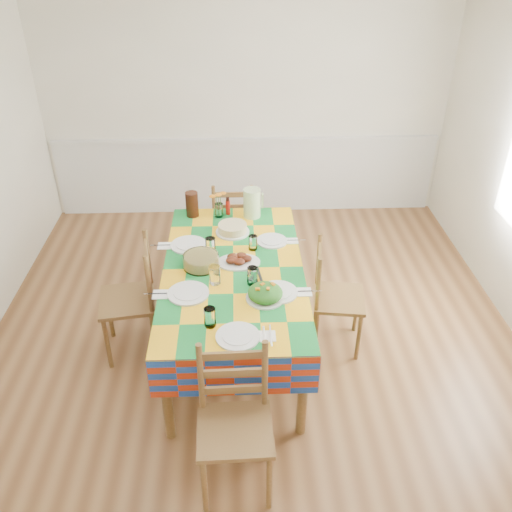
{
  "coord_description": "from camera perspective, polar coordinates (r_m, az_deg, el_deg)",
  "views": [
    {
      "loc": [
        -0.12,
        -3.43,
        3.07
      ],
      "look_at": [
        0.02,
        0.02,
        0.89
      ],
      "focal_mm": 38.0,
      "sensor_mm": 36.0,
      "label": 1
    }
  ],
  "objects": [
    {
      "name": "chair_near",
      "position": [
        3.38,
        -2.26,
        -17.24
      ],
      "size": [
        0.46,
        0.44,
        1.0
      ],
      "rotation": [
        0.0,
        0.0,
        0.03
      ],
      "color": "brown",
      "rests_on": "room"
    },
    {
      "name": "cake",
      "position": [
        4.59,
        -2.49,
        2.88
      ],
      "size": [
        0.29,
        0.29,
        0.08
      ],
      "color": "white",
      "rests_on": "dining_table"
    },
    {
      "name": "tea_pitcher",
      "position": [
        4.86,
        -6.75,
        5.44
      ],
      "size": [
        0.11,
        0.11,
        0.23
      ],
      "primitive_type": "cylinder",
      "color": "black",
      "rests_on": "dining_table"
    },
    {
      "name": "serving_utensils",
      "position": [
        4.06,
        -0.06,
        -1.97
      ],
      "size": [
        0.15,
        0.34,
        0.01
      ],
      "color": "black",
      "rests_on": "dining_table"
    },
    {
      "name": "salad_platter",
      "position": [
        3.8,
        0.98,
        -3.97
      ],
      "size": [
        0.27,
        0.27,
        0.12
      ],
      "color": "white",
      "rests_on": "dining_table"
    },
    {
      "name": "wainscot",
      "position": [
        6.45,
        -1.0,
        8.71
      ],
      "size": [
        4.41,
        0.06,
        0.92
      ],
      "color": "silver",
      "rests_on": "room"
    },
    {
      "name": "setting_right_far",
      "position": [
        4.43,
        1.04,
        1.55
      ],
      "size": [
        0.48,
        0.28,
        0.12
      ],
      "rotation": [
        0.0,
        0.0,
        -1.57
      ],
      "color": "white",
      "rests_on": "dining_table"
    },
    {
      "name": "setting_left_near",
      "position": [
        3.91,
        -6.23,
        -3.2
      ],
      "size": [
        0.54,
        0.32,
        0.14
      ],
      "rotation": [
        0.0,
        0.0,
        1.57
      ],
      "color": "white",
      "rests_on": "dining_table"
    },
    {
      "name": "hot_sauce",
      "position": [
        4.87,
        -2.98,
        5.29
      ],
      "size": [
        0.04,
        0.04,
        0.17
      ],
      "primitive_type": "cylinder",
      "color": "#B5160E",
      "rests_on": "dining_table"
    },
    {
      "name": "dining_table",
      "position": [
        4.19,
        -2.39,
        -2.25
      ],
      "size": [
        1.08,
        2.0,
        0.78
      ],
      "color": "brown",
      "rests_on": "room"
    },
    {
      "name": "green_pitcher",
      "position": [
        4.81,
        -0.43,
        5.6
      ],
      "size": [
        0.15,
        0.15,
        0.26
      ],
      "primitive_type": "cylinder",
      "color": "#BCDE9C",
      "rests_on": "dining_table"
    },
    {
      "name": "setting_right_near",
      "position": [
        3.89,
        1.43,
        -3.17
      ],
      "size": [
        0.53,
        0.31,
        0.14
      ],
      "rotation": [
        0.0,
        0.0,
        -1.57
      ],
      "color": "white",
      "rests_on": "dining_table"
    },
    {
      "name": "meat_platter",
      "position": [
        4.19,
        -1.87,
        -0.45
      ],
      "size": [
        0.34,
        0.24,
        0.07
      ],
      "color": "white",
      "rests_on": "dining_table"
    },
    {
      "name": "setting_left_far",
      "position": [
        4.39,
        -6.38,
        1.13
      ],
      "size": [
        0.54,
        0.32,
        0.14
      ],
      "rotation": [
        0.0,
        0.0,
        1.57
      ],
      "color": "white",
      "rests_on": "dining_table"
    },
    {
      "name": "chair_far",
      "position": [
        5.39,
        -2.38,
        3.37
      ],
      "size": [
        0.42,
        0.4,
        0.94
      ],
      "rotation": [
        0.0,
        0.0,
        3.14
      ],
      "color": "brown",
      "rests_on": "room"
    },
    {
      "name": "pasta_bowl",
      "position": [
        4.15,
        -5.8,
        -0.52
      ],
      "size": [
        0.28,
        0.28,
        0.1
      ],
      "color": "white",
      "rests_on": "dining_table"
    },
    {
      "name": "chair_right",
      "position": [
        4.4,
        8.18,
        -4.38
      ],
      "size": [
        0.45,
        0.47,
        0.95
      ],
      "rotation": [
        0.0,
        0.0,
        1.43
      ],
      "color": "brown",
      "rests_on": "room"
    },
    {
      "name": "chair_left",
      "position": [
        4.39,
        -12.81,
        -4.47
      ],
      "size": [
        0.49,
        0.5,
        1.01
      ],
      "rotation": [
        0.0,
        0.0,
        -1.42
      ],
      "color": "brown",
      "rests_on": "room"
    },
    {
      "name": "flower_vase",
      "position": [
        4.82,
        -3.94,
        5.22
      ],
      "size": [
        0.15,
        0.13,
        0.24
      ],
      "color": "white",
      "rests_on": "dining_table"
    },
    {
      "name": "room",
      "position": [
        3.84,
        -0.22,
        5.71
      ],
      "size": [
        4.58,
        5.08,
        2.78
      ],
      "color": "brown",
      "rests_on": "ground"
    },
    {
      "name": "name_card",
      "position": [
        3.38,
        -2.26,
        -10.23
      ],
      "size": [
        0.08,
        0.02,
        0.02
      ],
      "primitive_type": "cube",
      "color": "white",
      "rests_on": "dining_table"
    },
    {
      "name": "setting_near_head",
      "position": [
        3.52,
        -2.9,
        -7.7
      ],
      "size": [
        0.46,
        0.31,
        0.14
      ],
      "color": "white",
      "rests_on": "dining_table"
    }
  ]
}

